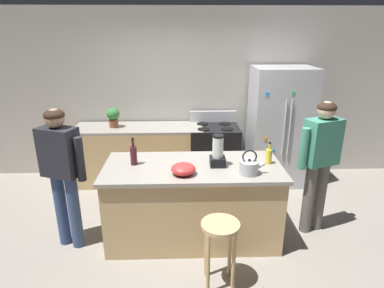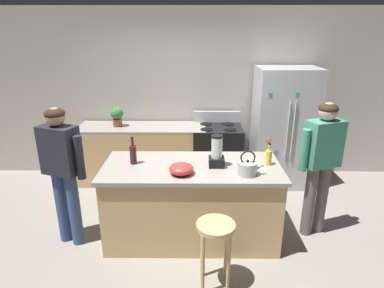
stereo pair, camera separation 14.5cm
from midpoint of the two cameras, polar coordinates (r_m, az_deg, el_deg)
name	(u,v)px [view 2 (the right image)]	position (r m, az deg, el deg)	size (l,w,h in m)	color
ground_plane	(192,236)	(4.08, 1.02, -15.81)	(14.00, 14.00, 0.00)	gray
back_wall	(193,95)	(5.38, 0.93, 8.69)	(8.00, 0.10, 2.70)	#BCB7AD
kitchen_island	(192,202)	(3.83, 1.07, -10.15)	(1.99, 0.89, 0.92)	tan
back_counter_run	(143,154)	(5.29, -7.79, -1.70)	(2.00, 0.64, 0.92)	tan
refrigerator	(283,128)	(5.24, 16.54, 2.74)	(0.90, 0.73, 1.84)	#B7BABF
stove_range	(217,154)	(5.23, 5.20, -1.73)	(0.76, 0.65, 1.10)	black
person_by_island_left	(62,165)	(3.76, -20.88, -3.40)	(0.58, 0.35, 1.61)	#384C7A
person_by_sink_right	(321,158)	(4.00, 22.77, -2.22)	(0.59, 0.34, 1.62)	#66605B
bar_stool	(215,238)	(3.14, 5.51, -16.21)	(0.36, 0.36, 0.69)	tan
potted_plant	(117,116)	(5.17, -12.26, 4.91)	(0.20, 0.20, 0.30)	brown
blender_appliance	(217,153)	(3.58, 5.52, -1.63)	(0.17, 0.17, 0.36)	black
bottle_wine	(133,154)	(3.69, -9.21, -1.74)	(0.08, 0.08, 0.32)	#471923
bottle_soda	(269,157)	(3.73, 14.41, -2.22)	(0.07, 0.07, 0.26)	yellow
mixing_bowl	(181,169)	(3.40, -0.67, -4.39)	(0.26, 0.26, 0.12)	red
tea_kettle	(247,168)	(3.44, 10.93, -4.12)	(0.28, 0.20, 0.27)	#B7BABF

